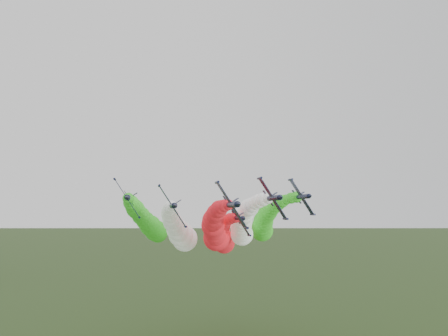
{
  "coord_description": "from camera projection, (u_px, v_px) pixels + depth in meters",
  "views": [
    {
      "loc": [
        -13.39,
        -81.84,
        40.73
      ],
      "look_at": [
        2.29,
        1.9,
        49.0
      ],
      "focal_mm": 35.0,
      "sensor_mm": 36.0,
      "label": 1
    }
  ],
  "objects": [
    {
      "name": "jet_lead",
      "position": [
        215.0,
        231.0,
        117.49
      ],
      "size": [
        14.29,
        70.61,
        17.17
      ],
      "rotation": [
        0.0,
        0.99,
        0.0
      ],
      "color": "black",
      "rests_on": "ground"
    },
    {
      "name": "jet_inner_left",
      "position": [
        179.0,
        231.0,
        127.16
      ],
      "size": [
        15.19,
        71.51,
        18.07
      ],
      "rotation": [
        0.0,
        0.99,
        0.0
      ],
      "color": "black",
      "rests_on": "ground"
    },
    {
      "name": "jet_inner_right",
      "position": [
        243.0,
        225.0,
        126.11
      ],
      "size": [
        14.77,
        71.08,
        17.64
      ],
      "rotation": [
        0.0,
        0.99,
        0.0
      ],
      "color": "black",
      "rests_on": "ground"
    },
    {
      "name": "jet_outer_left",
      "position": [
        148.0,
        223.0,
        130.31
      ],
      "size": [
        14.33,
        70.64,
        17.2
      ],
      "rotation": [
        0.0,
        0.99,
        0.0
      ],
      "color": "black",
      "rests_on": "ground"
    },
    {
      "name": "jet_outer_right",
      "position": [
        265.0,
        222.0,
        140.06
      ],
      "size": [
        15.01,
        71.33,
        17.89
      ],
      "rotation": [
        0.0,
        0.99,
        0.0
      ],
      "color": "black",
      "rests_on": "ground"
    },
    {
      "name": "jet_trail",
      "position": [
        223.0,
        236.0,
        144.66
      ],
      "size": [
        14.96,
        71.28,
        17.83
      ],
      "rotation": [
        0.0,
        0.99,
        0.0
      ],
      "color": "black",
      "rests_on": "ground"
    }
  ]
}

